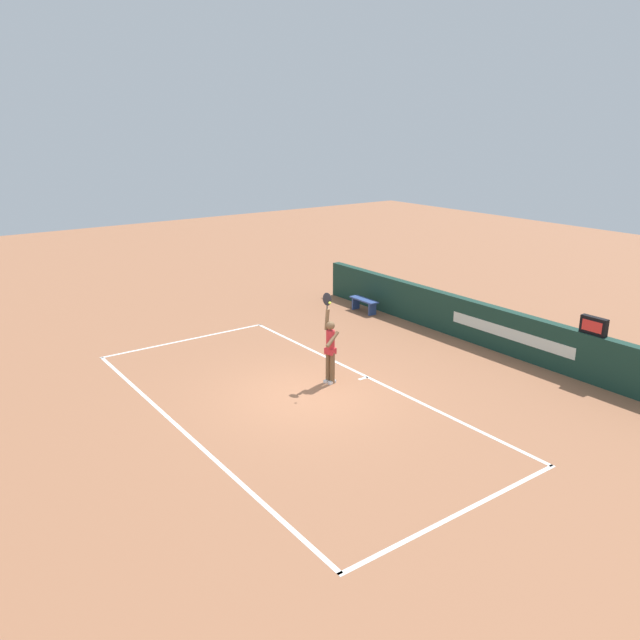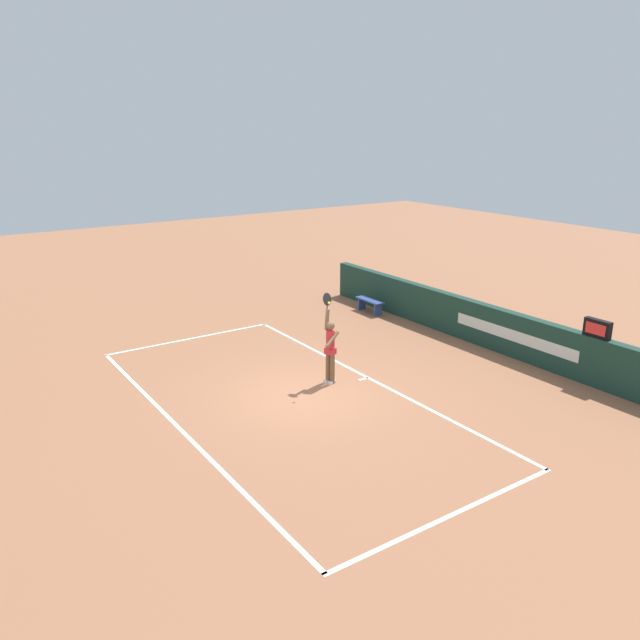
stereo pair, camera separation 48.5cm
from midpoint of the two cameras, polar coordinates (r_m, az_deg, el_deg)
name	(u,v)px [view 2 (the right image)]	position (r m, az deg, el deg)	size (l,w,h in m)	color
ground_plane	(305,395)	(15.68, -0.45, -6.84)	(60.00, 60.00, 0.00)	#A06545
court_lines	(284,401)	(15.37, -2.42, -7.37)	(11.37, 5.37, 0.00)	white
back_wall	(486,325)	(19.57, 15.55, -0.49)	(14.58, 0.31, 1.29)	#18392E
speed_display	(597,328)	(17.36, 24.68, -0.70)	(0.70, 0.18, 0.46)	black
tennis_player	(330,346)	(16.05, 1.79, -2.43)	(0.49, 0.48, 2.42)	brown
tennis_ball	(329,303)	(15.35, 1.75, 1.56)	(0.07, 0.07, 0.07)	#D0E531
courtside_bench_near	(370,303)	(22.42, 5.17, 1.56)	(1.24, 0.38, 0.48)	#324C8E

